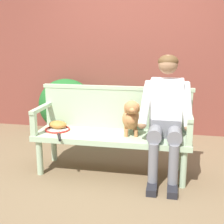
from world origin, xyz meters
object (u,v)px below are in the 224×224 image
(dog_on_bench, at_px, (131,117))
(tennis_racket, at_px, (58,130))
(person_seated, at_px, (166,113))
(baseball_glove, at_px, (58,125))
(garden_bench, at_px, (112,139))

(dog_on_bench, relative_size, tennis_racket, 0.71)
(dog_on_bench, bearing_deg, person_seated, -2.82)
(baseball_glove, bearing_deg, tennis_racket, -58.04)
(garden_bench, relative_size, baseball_glove, 7.82)
(tennis_racket, bearing_deg, person_seated, -0.46)
(person_seated, distance_m, dog_on_bench, 0.37)
(garden_bench, xyz_separation_m, person_seated, (0.58, -0.02, 0.33))
(tennis_racket, bearing_deg, garden_bench, 0.76)
(person_seated, bearing_deg, garden_bench, 178.20)
(garden_bench, distance_m, dog_on_bench, 0.34)
(person_seated, height_order, baseball_glove, person_seated)
(garden_bench, height_order, person_seated, person_seated)
(tennis_racket, relative_size, baseball_glove, 2.62)
(garden_bench, relative_size, tennis_racket, 2.99)
(dog_on_bench, relative_size, baseball_glove, 1.85)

